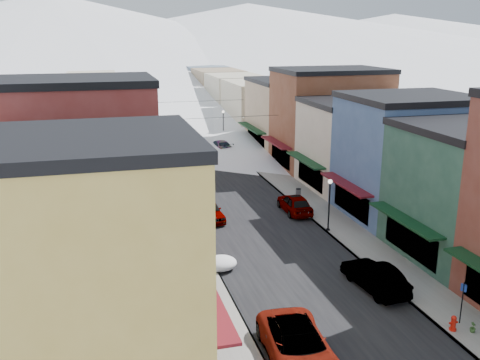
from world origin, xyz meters
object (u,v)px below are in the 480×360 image
fire_hydrant (453,324)px  car_white_suv (298,346)px  car_green_sedan (375,276)px  car_silver_sedan (208,210)px  streetlamp_near (329,198)px  trash_can (298,193)px  car_dark_hatch (194,205)px

fire_hydrant → car_white_suv: bearing=-177.9°
car_green_sedan → fire_hydrant: 5.85m
car_silver_sedan → car_green_sedan: car_green_sedan is taller
car_silver_sedan → car_green_sedan: bearing=-70.1°
car_white_suv → fire_hydrant: 8.96m
car_white_suv → car_green_sedan: size_ratio=1.23×
fire_hydrant → streetlamp_near: (-0.25, 15.51, 2.26)m
trash_can → streetlamp_near: (-0.88, -8.88, 2.22)m
car_green_sedan → fire_hydrant: bearing=100.1°
car_white_suv → streetlamp_near: bearing=65.6°
trash_can → car_green_sedan: bearing=-96.7°
streetlamp_near → car_white_suv: bearing=-118.8°
car_green_sedan → car_white_suv: bearing=33.4°
car_white_suv → trash_can: 26.52m
trash_can → car_dark_hatch: bearing=-172.8°
fire_hydrant → streetlamp_near: streetlamp_near is taller
car_dark_hatch → trash_can: size_ratio=4.73×
car_green_sedan → trash_can: size_ratio=6.10×
car_dark_hatch → car_green_sedan: 19.28m
car_silver_sedan → fire_hydrant: car_silver_sedan is taller
car_dark_hatch → streetlamp_near: size_ratio=0.96×
streetlamp_near → car_silver_sedan: bearing=148.3°
fire_hydrant → streetlamp_near: size_ratio=0.20×
car_silver_sedan → streetlamp_near: (8.70, -5.37, 1.97)m
car_white_suv → streetlamp_near: (8.70, 15.84, 1.91)m
car_white_suv → fire_hydrant: (8.95, 0.33, -0.35)m
trash_can → streetlamp_near: streetlamp_near is taller
streetlamp_near → car_dark_hatch: bearing=141.4°
car_white_suv → car_dark_hatch: (-0.80, 23.41, -0.23)m
car_silver_sedan → streetlamp_near: streetlamp_near is taller
car_white_suv → car_green_sedan: bearing=43.3°
trash_can → streetlamp_near: bearing=-95.7°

